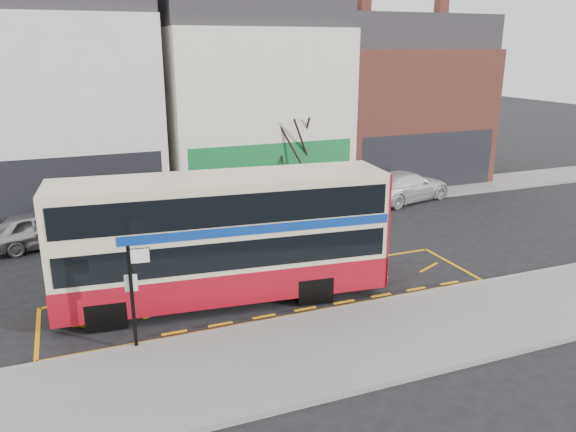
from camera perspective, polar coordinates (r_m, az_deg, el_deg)
name	(u,v)px	position (r m, az deg, el deg)	size (l,w,h in m)	color
ground	(291,314)	(16.95, 0.35, -9.97)	(120.00, 120.00, 0.00)	black
pavement	(324,349)	(15.07, 3.72, -13.37)	(40.00, 4.00, 0.15)	gray
kerb	(296,318)	(16.61, 0.84, -10.28)	(40.00, 0.15, 0.15)	gray
far_pavement	(204,214)	(26.75, -8.51, 0.23)	(50.00, 3.00, 0.15)	gray
road_markings	(273,293)	(18.30, -1.55, -7.85)	(14.00, 3.40, 0.01)	orange
terrace_left	(66,98)	(29.10, -21.67, 11.12)	(8.00, 8.01, 11.80)	silver
terrace_green_shop	(247,97)	(30.53, -4.18, 11.98)	(9.00, 8.01, 11.30)	silver
terrace_right	(393,101)	(34.37, 10.58, 11.46)	(9.00, 8.01, 10.30)	#96493C
double_decker_bus	(224,237)	(17.17, -6.49, -2.13)	(10.16, 3.25, 3.99)	beige
bus_stop_post	(134,286)	(14.86, -15.40, -6.89)	(0.67, 0.18, 2.75)	black
car_silver	(44,228)	(24.25, -23.56, -1.15)	(1.75, 4.34, 1.48)	#A6A7AB
car_grey	(126,222)	(23.84, -16.10, -0.62)	(1.61, 4.61, 1.52)	#43474B
car_white	(405,186)	(29.45, 11.80, 3.00)	(2.16, 5.31, 1.54)	silver
street_tree_right	(291,128)	(27.68, 0.35, 8.92)	(2.60, 2.60, 5.61)	black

